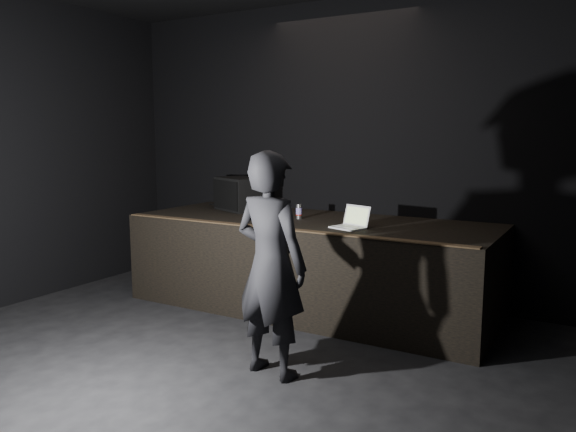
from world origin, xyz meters
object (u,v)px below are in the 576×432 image
(stage_monitor, at_px, (241,194))
(laptop, at_px, (352,222))
(stage_riser, at_px, (311,264))
(beer_can, at_px, (299,212))
(person, at_px, (271,265))

(stage_monitor, bearing_deg, laptop, 6.52)
(stage_riser, distance_m, beer_can, 0.60)
(stage_monitor, xyz_separation_m, laptop, (1.73, -0.54, -0.14))
(stage_monitor, relative_size, person, 0.40)
(laptop, height_order, beer_can, laptop)
(stage_riser, bearing_deg, beer_can, -170.45)
(stage_riser, height_order, stage_monitor, stage_monitor)
(beer_can, height_order, person, person)
(stage_riser, distance_m, stage_monitor, 1.34)
(stage_riser, distance_m, laptop, 0.88)
(laptop, distance_m, person, 1.44)
(stage_riser, height_order, beer_can, beer_can)
(stage_riser, height_order, laptop, laptop)
(laptop, height_order, person, person)
(stage_monitor, relative_size, laptop, 1.86)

